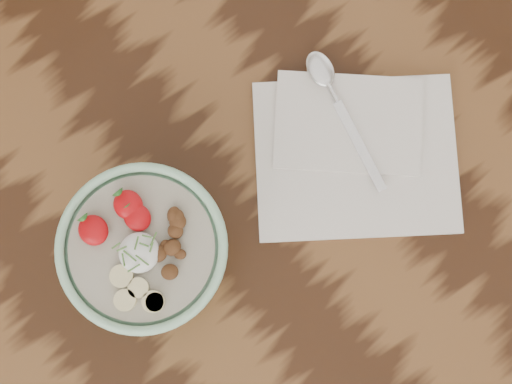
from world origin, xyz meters
TOP-DOWN VIEW (x-y plane):
  - table at (0.00, 0.00)cm, footprint 160.00×90.00cm
  - breakfast_bowl at (-8.79, 2.15)cm, footprint 18.21×18.21cm
  - napkin at (17.50, -3.38)cm, footprint 30.93×29.98cm
  - spoon at (19.86, 4.14)cm, footprint 6.43×18.76cm

SIDE VIEW (x-z plane):
  - table at x=0.00cm, z-range 28.20..103.20cm
  - napkin at x=17.50cm, z-range 74.88..76.36cm
  - spoon at x=19.86cm, z-range 76.40..77.38cm
  - breakfast_bowl at x=-8.79cm, z-range 75.18..87.13cm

